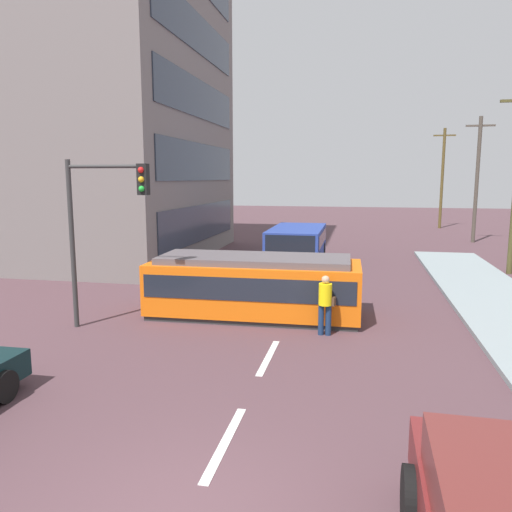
{
  "coord_description": "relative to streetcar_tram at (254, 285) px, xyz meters",
  "views": [
    {
      "loc": [
        2.04,
        -5.36,
        4.31
      ],
      "look_at": [
        -0.82,
        8.48,
        2.08
      ],
      "focal_mm": 34.98,
      "sensor_mm": 36.0,
      "label": 1
    }
  ],
  "objects": [
    {
      "name": "ground_plane",
      "position": [
        1.1,
        0.42,
        -0.98
      ],
      "size": [
        120.0,
        120.0,
        0.0
      ],
      "primitive_type": "plane",
      "color": "#50363C"
    },
    {
      "name": "lane_stripe_1",
      "position": [
        1.1,
        -7.58,
        -0.98
      ],
      "size": [
        0.16,
        2.4,
        0.01
      ],
      "primitive_type": "cube",
      "color": "silver",
      "rests_on": "ground"
    },
    {
      "name": "lane_stripe_2",
      "position": [
        1.1,
        -3.58,
        -0.98
      ],
      "size": [
        0.16,
        2.4,
        0.01
      ],
      "primitive_type": "cube",
      "color": "silver",
      "rests_on": "ground"
    },
    {
      "name": "lane_stripe_3",
      "position": [
        1.1,
        6.0,
        -0.98
      ],
      "size": [
        0.16,
        2.4,
        0.01
      ],
      "primitive_type": "cube",
      "color": "silver",
      "rests_on": "ground"
    },
    {
      "name": "lane_stripe_4",
      "position": [
        1.1,
        12.0,
        -0.98
      ],
      "size": [
        0.16,
        2.4,
        0.01
      ],
      "primitive_type": "cube",
      "color": "silver",
      "rests_on": "ground"
    },
    {
      "name": "corner_building",
      "position": [
        -12.53,
        10.57,
        10.22
      ],
      "size": [
        14.86,
        14.09,
        22.4
      ],
      "color": "slate",
      "rests_on": "ground"
    },
    {
      "name": "streetcar_tram",
      "position": [
        0.0,
        0.0,
        0.0
      ],
      "size": [
        6.58,
        2.69,
        1.9
      ],
      "color": "orange",
      "rests_on": "ground"
    },
    {
      "name": "city_bus",
      "position": [
        0.16,
        9.67,
        0.08
      ],
      "size": [
        2.56,
        5.49,
        1.84
      ],
      "color": "#273E97",
      "rests_on": "ground"
    },
    {
      "name": "pedestrian_crossing",
      "position": [
        2.32,
        -1.54,
        -0.04
      ],
      "size": [
        0.47,
        0.36,
        1.67
      ],
      "color": "navy",
      "rests_on": "ground"
    },
    {
      "name": "traffic_light_mast",
      "position": [
        -3.87,
        -2.23,
        2.38
      ],
      "size": [
        2.44,
        0.33,
        4.81
      ],
      "color": "#333333",
      "rests_on": "ground"
    },
    {
      "name": "utility_pole_far",
      "position": [
        10.7,
        20.55,
        3.32
      ],
      "size": [
        1.8,
        0.24,
        8.24
      ],
      "color": "#4E463C",
      "rests_on": "ground"
    },
    {
      "name": "utility_pole_distant",
      "position": [
        9.97,
        30.14,
        3.4
      ],
      "size": [
        1.8,
        0.24,
        8.4
      ],
      "color": "brown",
      "rests_on": "ground"
    }
  ]
}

